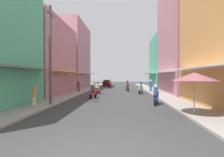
{
  "coord_description": "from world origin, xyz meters",
  "views": [
    {
      "loc": [
        0.86,
        -4.54,
        2.2
      ],
      "look_at": [
        -0.8,
        19.51,
        1.91
      ],
      "focal_mm": 26.08,
      "sensor_mm": 36.0,
      "label": 1
    }
  ],
  "objects_px": {
    "vendor_umbrella": "(194,77)",
    "utility_pole": "(50,55)",
    "motorbike_silver": "(141,88)",
    "pedestrian_crossing": "(34,96)",
    "parked_car": "(107,83)",
    "pedestrian_midway": "(151,85)",
    "street_sign_no_entry": "(70,81)",
    "motorbike_green": "(128,86)",
    "motorbike_red": "(93,92)",
    "pedestrian_far": "(79,87)",
    "motorbike_black": "(110,84)",
    "motorbike_orange": "(98,88)",
    "motorbike_blue": "(156,96)"
  },
  "relations": [
    {
      "from": "motorbike_blue",
      "to": "motorbike_silver",
      "type": "bearing_deg",
      "value": 92.5
    },
    {
      "from": "motorbike_red",
      "to": "motorbike_blue",
      "type": "bearing_deg",
      "value": -29.0
    },
    {
      "from": "motorbike_silver",
      "to": "street_sign_no_entry",
      "type": "relative_size",
      "value": 0.65
    },
    {
      "from": "pedestrian_crossing",
      "to": "utility_pole",
      "type": "xyz_separation_m",
      "value": [
        1.03,
        0.42,
        2.98
      ]
    },
    {
      "from": "motorbike_blue",
      "to": "motorbike_red",
      "type": "bearing_deg",
      "value": 151.0
    },
    {
      "from": "motorbike_blue",
      "to": "street_sign_no_entry",
      "type": "height_order",
      "value": "street_sign_no_entry"
    },
    {
      "from": "motorbike_silver",
      "to": "utility_pole",
      "type": "height_order",
      "value": "utility_pole"
    },
    {
      "from": "pedestrian_far",
      "to": "vendor_umbrella",
      "type": "height_order",
      "value": "vendor_umbrella"
    },
    {
      "from": "motorbike_blue",
      "to": "motorbike_green",
      "type": "bearing_deg",
      "value": 99.01
    },
    {
      "from": "motorbike_green",
      "to": "pedestrian_crossing",
      "type": "xyz_separation_m",
      "value": [
        -7.07,
        -13.59,
        0.1
      ]
    },
    {
      "from": "motorbike_silver",
      "to": "street_sign_no_entry",
      "type": "xyz_separation_m",
      "value": [
        -7.48,
        -5.14,
        1.01
      ]
    },
    {
      "from": "pedestrian_midway",
      "to": "street_sign_no_entry",
      "type": "xyz_separation_m",
      "value": [
        -9.13,
        -7.6,
        0.72
      ]
    },
    {
      "from": "pedestrian_far",
      "to": "vendor_umbrella",
      "type": "bearing_deg",
      "value": -51.87
    },
    {
      "from": "parked_car",
      "to": "pedestrian_far",
      "type": "relative_size",
      "value": 2.46
    },
    {
      "from": "motorbike_green",
      "to": "pedestrian_midway",
      "type": "height_order",
      "value": "pedestrian_midway"
    },
    {
      "from": "motorbike_blue",
      "to": "parked_car",
      "type": "relative_size",
      "value": 0.42
    },
    {
      "from": "motorbike_blue",
      "to": "pedestrian_crossing",
      "type": "xyz_separation_m",
      "value": [
        -8.96,
        -1.64,
        0.1
      ]
    },
    {
      "from": "pedestrian_crossing",
      "to": "vendor_umbrella",
      "type": "height_order",
      "value": "vendor_umbrella"
    },
    {
      "from": "vendor_umbrella",
      "to": "motorbike_silver",
      "type": "bearing_deg",
      "value": 98.06
    },
    {
      "from": "motorbike_green",
      "to": "parked_car",
      "type": "relative_size",
      "value": 0.43
    },
    {
      "from": "motorbike_green",
      "to": "utility_pole",
      "type": "height_order",
      "value": "utility_pole"
    },
    {
      "from": "utility_pole",
      "to": "pedestrian_crossing",
      "type": "bearing_deg",
      "value": -157.7
    },
    {
      "from": "motorbike_orange",
      "to": "motorbike_blue",
      "type": "distance_m",
      "value": 9.47
    },
    {
      "from": "motorbike_blue",
      "to": "pedestrian_far",
      "type": "bearing_deg",
      "value": 134.11
    },
    {
      "from": "pedestrian_midway",
      "to": "pedestrian_crossing",
      "type": "distance_m",
      "value": 15.8
    },
    {
      "from": "motorbike_black",
      "to": "street_sign_no_entry",
      "type": "xyz_separation_m",
      "value": [
        -2.51,
        -17.07,
        1.01
      ]
    },
    {
      "from": "pedestrian_crossing",
      "to": "motorbike_blue",
      "type": "bearing_deg",
      "value": 10.35
    },
    {
      "from": "utility_pole",
      "to": "pedestrian_far",
      "type": "bearing_deg",
      "value": 93.85
    },
    {
      "from": "motorbike_silver",
      "to": "pedestrian_crossing",
      "type": "relative_size",
      "value": 1.07
    },
    {
      "from": "motorbike_black",
      "to": "motorbike_silver",
      "type": "bearing_deg",
      "value": -67.37
    },
    {
      "from": "motorbike_silver",
      "to": "pedestrian_far",
      "type": "bearing_deg",
      "value": 173.25
    },
    {
      "from": "motorbike_green",
      "to": "pedestrian_far",
      "type": "distance_m",
      "value": 7.38
    },
    {
      "from": "street_sign_no_entry",
      "to": "utility_pole",
      "type": "bearing_deg",
      "value": -91.44
    },
    {
      "from": "pedestrian_midway",
      "to": "pedestrian_far",
      "type": "relative_size",
      "value": 1.06
    },
    {
      "from": "vendor_umbrella",
      "to": "utility_pole",
      "type": "distance_m",
      "value": 9.71
    },
    {
      "from": "motorbike_red",
      "to": "motorbike_green",
      "type": "bearing_deg",
      "value": 67.55
    },
    {
      "from": "motorbike_silver",
      "to": "parked_car",
      "type": "relative_size",
      "value": 0.42
    },
    {
      "from": "pedestrian_midway",
      "to": "motorbike_red",
      "type": "bearing_deg",
      "value": -133.27
    },
    {
      "from": "motorbike_silver",
      "to": "pedestrian_far",
      "type": "xyz_separation_m",
      "value": [
        -8.26,
        0.98,
        0.13
      ]
    },
    {
      "from": "motorbike_black",
      "to": "motorbike_blue",
      "type": "relative_size",
      "value": 1.04
    },
    {
      "from": "motorbike_black",
      "to": "motorbike_blue",
      "type": "bearing_deg",
      "value": -74.99
    },
    {
      "from": "motorbike_orange",
      "to": "motorbike_blue",
      "type": "bearing_deg",
      "value": -52.49
    },
    {
      "from": "pedestrian_midway",
      "to": "vendor_umbrella",
      "type": "xyz_separation_m",
      "value": [
        0.0,
        -14.12,
        1.2
      ]
    },
    {
      "from": "parked_car",
      "to": "pedestrian_midway",
      "type": "distance_m",
      "value": 16.31
    },
    {
      "from": "motorbike_black",
      "to": "motorbike_red",
      "type": "distance_m",
      "value": 16.76
    },
    {
      "from": "pedestrian_crossing",
      "to": "motorbike_green",
      "type": "bearing_deg",
      "value": 62.52
    },
    {
      "from": "pedestrian_crossing",
      "to": "motorbike_black",
      "type": "bearing_deg",
      "value": 80.38
    },
    {
      "from": "pedestrian_crossing",
      "to": "utility_pole",
      "type": "bearing_deg",
      "value": 22.3
    },
    {
      "from": "motorbike_red",
      "to": "pedestrian_midway",
      "type": "xyz_separation_m",
      "value": [
        6.86,
        7.29,
        0.29
      ]
    },
    {
      "from": "motorbike_orange",
      "to": "street_sign_no_entry",
      "type": "distance_m",
      "value": 5.27
    }
  ]
}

